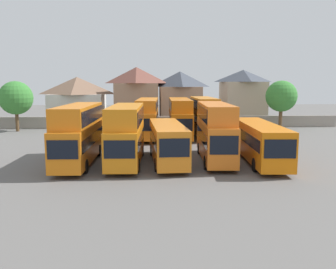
{
  "coord_description": "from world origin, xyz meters",
  "views": [
    {
      "loc": [
        -1.9,
        -30.95,
        6.8
      ],
      "look_at": [
        0.0,
        3.0,
        2.03
      ],
      "focal_mm": 38.75,
      "sensor_mm": 36.0,
      "label": 1
    }
  ],
  "objects_px": {
    "bus_3": "(167,141)",
    "house_terrace_right": "(180,97)",
    "bus_2": "(126,131)",
    "bus_4": "(215,129)",
    "bus_7": "(148,116)",
    "tree_left_of_lot": "(281,96)",
    "bus_5": "(259,140)",
    "house_terrace_centre": "(137,95)",
    "bus_1": "(79,131)",
    "bus_9": "(204,115)",
    "bus_6": "(122,122)",
    "bus_8": "(180,116)",
    "house_terrace_far_right": "(243,96)",
    "tree_behind_wall": "(16,98)",
    "house_terrace_left": "(78,100)"
  },
  "relations": [
    {
      "from": "bus_5",
      "to": "bus_6",
      "type": "height_order",
      "value": "bus_6"
    },
    {
      "from": "bus_4",
      "to": "bus_5",
      "type": "height_order",
      "value": "bus_4"
    },
    {
      "from": "bus_8",
      "to": "tree_behind_wall",
      "type": "relative_size",
      "value": 1.61
    },
    {
      "from": "house_terrace_right",
      "to": "bus_6",
      "type": "bearing_deg",
      "value": -117.65
    },
    {
      "from": "bus_4",
      "to": "house_terrace_centre",
      "type": "xyz_separation_m",
      "value": [
        -7.8,
        30.65,
        2.04
      ]
    },
    {
      "from": "bus_3",
      "to": "house_terrace_right",
      "type": "bearing_deg",
      "value": 170.53
    },
    {
      "from": "house_terrace_left",
      "to": "bus_1",
      "type": "bearing_deg",
      "value": -79.16
    },
    {
      "from": "bus_5",
      "to": "bus_9",
      "type": "xyz_separation_m",
      "value": [
        -2.48,
        15.56,
        0.91
      ]
    },
    {
      "from": "house_terrace_far_right",
      "to": "house_terrace_right",
      "type": "bearing_deg",
      "value": -178.06
    },
    {
      "from": "bus_1",
      "to": "bus_7",
      "type": "bearing_deg",
      "value": 160.28
    },
    {
      "from": "bus_4",
      "to": "bus_1",
      "type": "bearing_deg",
      "value": -83.98
    },
    {
      "from": "bus_1",
      "to": "bus_8",
      "type": "xyz_separation_m",
      "value": [
        9.93,
        14.97,
        -0.06
      ]
    },
    {
      "from": "bus_8",
      "to": "bus_4",
      "type": "bearing_deg",
      "value": 9.22
    },
    {
      "from": "bus_7",
      "to": "tree_behind_wall",
      "type": "distance_m",
      "value": 20.14
    },
    {
      "from": "bus_2",
      "to": "house_terrace_far_right",
      "type": "bearing_deg",
      "value": 152.35
    },
    {
      "from": "bus_8",
      "to": "bus_9",
      "type": "bearing_deg",
      "value": 100.6
    },
    {
      "from": "bus_8",
      "to": "house_terrace_far_right",
      "type": "relative_size",
      "value": 1.25
    },
    {
      "from": "bus_3",
      "to": "tree_behind_wall",
      "type": "height_order",
      "value": "tree_behind_wall"
    },
    {
      "from": "bus_7",
      "to": "tree_left_of_lot",
      "type": "distance_m",
      "value": 21.88
    },
    {
      "from": "bus_9",
      "to": "tree_left_of_lot",
      "type": "distance_m",
      "value": 15.23
    },
    {
      "from": "bus_7",
      "to": "bus_5",
      "type": "bearing_deg",
      "value": 35.46
    },
    {
      "from": "bus_7",
      "to": "bus_8",
      "type": "height_order",
      "value": "bus_8"
    },
    {
      "from": "bus_1",
      "to": "bus_3",
      "type": "relative_size",
      "value": 1.03
    },
    {
      "from": "bus_5",
      "to": "tree_behind_wall",
      "type": "bearing_deg",
      "value": -124.41
    },
    {
      "from": "house_terrace_far_right",
      "to": "tree_left_of_lot",
      "type": "bearing_deg",
      "value": -70.37
    },
    {
      "from": "bus_4",
      "to": "bus_7",
      "type": "relative_size",
      "value": 0.9
    },
    {
      "from": "house_terrace_centre",
      "to": "tree_left_of_lot",
      "type": "distance_m",
      "value": 23.5
    },
    {
      "from": "bus_3",
      "to": "tree_left_of_lot",
      "type": "bearing_deg",
      "value": 138.82
    },
    {
      "from": "bus_6",
      "to": "bus_1",
      "type": "bearing_deg",
      "value": -7.01
    },
    {
      "from": "bus_5",
      "to": "house_terrace_far_right",
      "type": "distance_m",
      "value": 33.71
    },
    {
      "from": "bus_1",
      "to": "bus_2",
      "type": "xyz_separation_m",
      "value": [
        3.99,
        -0.06,
        -0.03
      ]
    },
    {
      "from": "bus_1",
      "to": "bus_8",
      "type": "bearing_deg",
      "value": 147.76
    },
    {
      "from": "bus_2",
      "to": "tree_behind_wall",
      "type": "bearing_deg",
      "value": -140.72
    },
    {
      "from": "bus_5",
      "to": "bus_8",
      "type": "xyz_separation_m",
      "value": [
        -5.63,
        15.08,
        0.83
      ]
    },
    {
      "from": "bus_1",
      "to": "house_terrace_left",
      "type": "bearing_deg",
      "value": -167.84
    },
    {
      "from": "bus_4",
      "to": "tree_behind_wall",
      "type": "relative_size",
      "value": 1.45
    },
    {
      "from": "bus_2",
      "to": "house_terrace_centre",
      "type": "height_order",
      "value": "house_terrace_centre"
    },
    {
      "from": "bus_4",
      "to": "bus_9",
      "type": "bearing_deg",
      "value": 178.27
    },
    {
      "from": "bus_2",
      "to": "bus_8",
      "type": "height_order",
      "value": "bus_2"
    },
    {
      "from": "bus_2",
      "to": "house_terrace_far_right",
      "type": "height_order",
      "value": "house_terrace_far_right"
    },
    {
      "from": "bus_2",
      "to": "bus_8",
      "type": "distance_m",
      "value": 16.16
    },
    {
      "from": "bus_4",
      "to": "house_terrace_left",
      "type": "relative_size",
      "value": 1.11
    },
    {
      "from": "house_terrace_right",
      "to": "house_terrace_left",
      "type": "bearing_deg",
      "value": 178.22
    },
    {
      "from": "bus_9",
      "to": "house_terrace_far_right",
      "type": "distance_m",
      "value": 19.84
    },
    {
      "from": "bus_3",
      "to": "house_terrace_right",
      "type": "height_order",
      "value": "house_terrace_right"
    },
    {
      "from": "bus_7",
      "to": "bus_8",
      "type": "relative_size",
      "value": 1.01
    },
    {
      "from": "bus_2",
      "to": "bus_4",
      "type": "height_order",
      "value": "bus_4"
    },
    {
      "from": "house_terrace_centre",
      "to": "tree_behind_wall",
      "type": "xyz_separation_m",
      "value": [
        -16.92,
        -9.05,
        -0.11
      ]
    },
    {
      "from": "bus_5",
      "to": "house_terrace_centre",
      "type": "bearing_deg",
      "value": -156.11
    },
    {
      "from": "bus_5",
      "to": "house_terrace_far_right",
      "type": "bearing_deg",
      "value": 171.44
    }
  ]
}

